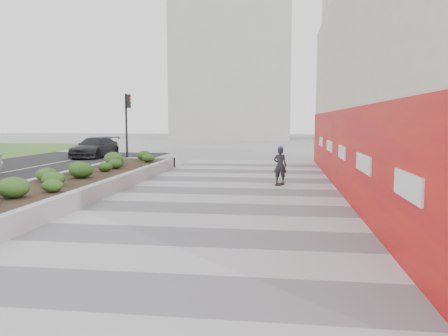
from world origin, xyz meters
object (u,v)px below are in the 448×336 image
(car_dark, at_px, (95,147))
(traffic_signal_near, at_px, (127,118))
(planter, at_px, (73,182))
(skateboarder, at_px, (280,165))

(car_dark, bearing_deg, traffic_signal_near, -45.78)
(traffic_signal_near, distance_m, car_dark, 6.40)
(planter, relative_size, car_dark, 3.62)
(skateboarder, bearing_deg, traffic_signal_near, 164.53)
(planter, bearing_deg, car_dark, 111.14)
(skateboarder, height_order, car_dark, skateboarder)
(car_dark, bearing_deg, skateboarder, -40.36)
(skateboarder, bearing_deg, car_dark, 161.73)
(skateboarder, xyz_separation_m, car_dark, (-13.11, 11.98, -0.09))
(planter, xyz_separation_m, skateboarder, (7.31, 3.02, 0.39))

